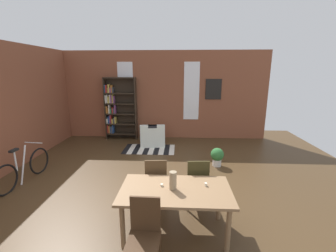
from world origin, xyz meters
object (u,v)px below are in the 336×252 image
Objects in this scene: dining_chair_far_right at (197,181)px; armchair_white at (153,137)px; bicycle_second at (24,169)px; potted_plant_by_shelf at (217,156)px; vase_on_table at (173,181)px; dining_chair_far_left at (156,180)px; dining_table at (175,194)px; dining_chair_near_left at (144,234)px; bookshelf_tall at (118,108)px.

armchair_white is at bearing 109.02° from dining_chair_far_right.
potted_plant_by_shelf is (4.47, 1.13, -0.05)m from bicycle_second.
vase_on_table is 0.88m from dining_chair_far_right.
vase_on_table is 0.17× the size of bicycle_second.
vase_on_table is 0.29× the size of dining_chair_far_left.
potted_plant_by_shelf is (1.09, 2.58, -0.60)m from vase_on_table.
potted_plant_by_shelf is (1.90, -1.67, -0.00)m from armchair_white.
bicycle_second is at bearing 156.94° from dining_table.
dining_chair_near_left is at bearing -90.19° from dining_chair_far_left.
armchair_white is (-0.85, 4.25, -0.37)m from dining_table.
dining_chair_near_left is at bearing -118.46° from dining_chair_far_right.
dining_table is 0.74× the size of bookshelf_tall.
dining_chair_far_right reaches higher than dining_table.
potted_plant_by_shelf is (1.05, 2.58, -0.37)m from dining_table.
vase_on_table reaches higher than dining_chair_far_right.
armchair_white is at bearing 95.57° from dining_chair_near_left.
potted_plant_by_shelf is at bearing 14.14° from bicycle_second.
potted_plant_by_shelf is at bearing 53.19° from dining_chair_far_left.
vase_on_table is 0.57× the size of potted_plant_by_shelf.
dining_chair_far_right is 3.78m from armchair_white.
dining_chair_far_left is 3.61m from armchair_white.
bookshelf_tall is at bearing 143.61° from potted_plant_by_shelf.
dining_chair_far_right reaches higher than potted_plant_by_shelf.
dining_chair_near_left is 1.00× the size of dining_chair_far_right.
dining_table is 3.38× the size of potted_plant_by_shelf.
dining_chair_far_left reaches higher than bicycle_second.
dining_chair_far_right is 2.02m from potted_plant_by_shelf.
dining_chair_far_left is at bearing -66.94° from bookshelf_tall.
dining_chair_near_left is 0.58× the size of bicycle_second.
dining_chair_far_left is 0.74m from dining_chair_far_right.
dining_chair_far_left is at bearing -126.81° from potted_plant_by_shelf.
potted_plant_by_shelf is (1.42, 3.27, -0.24)m from dining_chair_near_left.
potted_plant_by_shelf is at bearing 67.10° from vase_on_table.
dining_chair_near_left is at bearing -35.11° from bicycle_second.
bookshelf_tall is at bearing 151.79° from armchair_white.
dining_chair_far_left is at bearing 179.99° from dining_chair_far_right.
dining_chair_near_left is 5.98m from bookshelf_tall.
dining_chair_far_left is at bearing -82.22° from armchair_white.
dining_table is at bearing 0.00° from vase_on_table.
bookshelf_tall is at bearing 113.76° from dining_table.
bookshelf_tall is 3.81m from bicycle_second.
bookshelf_tall is 4.56× the size of potted_plant_by_shelf.
bicycle_second reaches higher than potted_plant_by_shelf.
bookshelf_tall is 2.50× the size of armchair_white.
vase_on_table is at bearing -66.62° from bookshelf_tall.
bookshelf_tall is (-2.19, 4.97, 0.47)m from dining_table.
armchair_white is 2.53m from potted_plant_by_shelf.
potted_plant_by_shelf is at bearing -41.27° from armchair_white.
armchair_white reaches higher than dining_table.
bookshelf_tall is (-1.82, 5.66, 0.61)m from dining_chair_near_left.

